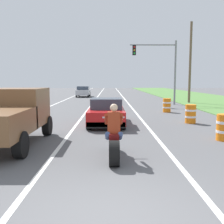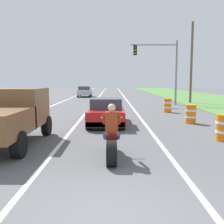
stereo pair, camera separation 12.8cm
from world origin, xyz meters
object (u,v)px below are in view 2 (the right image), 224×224
object	(u,v)px
construction_barrel_far	(168,105)
construction_barrel_nearest	(224,128)
motorcycle_with_rider	(112,139)
traffic_light_mast_near	(163,62)
construction_barrel_mid	(192,114)
distant_car_far_ahead	(86,91)
pickup_truck_left_lane_brown	(10,114)
sports_car_red	(107,112)

from	to	relation	value
construction_barrel_far	construction_barrel_nearest	bearing A→B (deg)	-88.68
motorcycle_with_rider	construction_barrel_far	bearing A→B (deg)	70.93
motorcycle_with_rider	construction_barrel_far	size ratio (longest dim) A/B	2.21
motorcycle_with_rider	construction_barrel_far	world-z (taller)	motorcycle_with_rider
traffic_light_mast_near	construction_barrel_mid	bearing A→B (deg)	-92.66
construction_barrel_nearest	distant_car_far_ahead	size ratio (longest dim) A/B	0.25
construction_barrel_nearest	traffic_light_mast_near	bearing A→B (deg)	88.12
traffic_light_mast_near	construction_barrel_nearest	size ratio (longest dim) A/B	6.00
motorcycle_with_rider	pickup_truck_left_lane_brown	world-z (taller)	pickup_truck_left_lane_brown
pickup_truck_left_lane_brown	distant_car_far_ahead	world-z (taller)	pickup_truck_left_lane_brown
pickup_truck_left_lane_brown	traffic_light_mast_near	bearing A→B (deg)	62.50
construction_barrel_far	sports_car_red	bearing A→B (deg)	-129.04
motorcycle_with_rider	distant_car_far_ahead	xyz separation A→B (m)	(-3.87, 30.24, 0.18)
construction_barrel_nearest	construction_barrel_mid	xyz separation A→B (m)	(-0.01, 4.16, 0.00)
pickup_truck_left_lane_brown	construction_barrel_far	distance (m)	12.47
traffic_light_mast_near	distant_car_far_ahead	xyz separation A→B (m)	(-8.61, 12.43, -3.21)
construction_barrel_mid	motorcycle_with_rider	bearing A→B (deg)	-122.52
motorcycle_with_rider	traffic_light_mast_near	xyz separation A→B (m)	(4.74, 17.82, 3.39)
sports_car_red	construction_barrel_nearest	world-z (taller)	sports_car_red
motorcycle_with_rider	sports_car_red	distance (m)	6.32
construction_barrel_nearest	construction_barrel_far	size ratio (longest dim) A/B	1.00
sports_car_red	construction_barrel_far	world-z (taller)	sports_car_red
sports_car_red	traffic_light_mast_near	xyz separation A→B (m)	(5.03, 11.51, 3.35)
motorcycle_with_rider	pickup_truck_left_lane_brown	xyz separation A→B (m)	(-3.60, 1.79, 0.51)
construction_barrel_far	traffic_light_mast_near	bearing A→B (deg)	83.39
distant_car_far_ahead	construction_barrel_far	bearing A→B (deg)	-67.03
sports_car_red	traffic_light_mast_near	bearing A→B (deg)	66.39
construction_barrel_nearest	construction_barrel_mid	size ratio (longest dim) A/B	1.00
motorcycle_with_rider	distant_car_far_ahead	bearing A→B (deg)	97.29
sports_car_red	construction_barrel_far	xyz separation A→B (m)	(4.31, 5.32, -0.13)
traffic_light_mast_near	construction_barrel_mid	xyz separation A→B (m)	(-0.52, -11.20, -3.48)
motorcycle_with_rider	construction_barrel_nearest	xyz separation A→B (m)	(4.23, 2.45, -0.09)
pickup_truck_left_lane_brown	traffic_light_mast_near	distance (m)	18.30
distant_car_far_ahead	construction_barrel_mid	bearing A→B (deg)	-71.11
pickup_truck_left_lane_brown	construction_barrel_mid	size ratio (longest dim) A/B	4.80
motorcycle_with_rider	distant_car_far_ahead	distance (m)	30.49
pickup_truck_left_lane_brown	construction_barrel_far	size ratio (longest dim) A/B	4.80
sports_car_red	traffic_light_mast_near	size ratio (longest dim) A/B	0.72
pickup_truck_left_lane_brown	construction_barrel_nearest	distance (m)	7.89
construction_barrel_mid	distant_car_far_ahead	xyz separation A→B (m)	(-8.09, 23.63, 0.27)
construction_barrel_nearest	distant_car_far_ahead	distance (m)	28.95
motorcycle_with_rider	construction_barrel_mid	distance (m)	7.85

